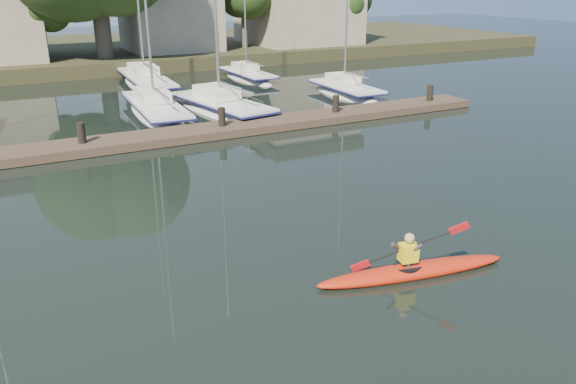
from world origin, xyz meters
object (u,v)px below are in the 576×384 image
sailboat_2 (156,118)px  sailboat_3 (222,117)px  dock (157,138)px  sailboat_6 (147,89)px  sailboat_7 (248,82)px  kayak (412,268)px  sailboat_4 (346,98)px

sailboat_2 → sailboat_3: (3.19, -1.12, -0.02)m
sailboat_3 → dock: bearing=-148.2°
sailboat_3 → sailboat_6: (-1.50, 9.63, 0.01)m
dock → sailboat_6: (3.08, 13.67, -0.40)m
sailboat_6 → sailboat_7: sailboat_6 is taller
kayak → sailboat_4: (10.73, 19.16, -0.38)m
kayak → sailboat_4: 21.96m
dock → sailboat_4: sailboat_4 is taller
sailboat_2 → sailboat_4: size_ratio=1.29×
sailboat_3 → sailboat_6: size_ratio=0.81×
sailboat_3 → sailboat_7: (5.44, 8.93, 0.04)m
sailboat_2 → sailboat_4: (11.52, -0.15, -0.00)m
sailboat_3 → sailboat_7: sailboat_3 is taller
sailboat_7 → sailboat_6: bearing=173.3°
kayak → sailboat_6: bearing=98.9°
sailboat_2 → sailboat_3: bearing=-16.5°
dock → sailboat_3: bearing=41.4°
dock → kayak: bearing=-81.3°
sailboat_2 → dock: bearing=-102.1°
dock → sailboat_7: bearing=52.3°
sailboat_4 → sailboat_6: bearing=140.4°
sailboat_4 → sailboat_7: sailboat_4 is taller
sailboat_2 → sailboat_7: size_ratio=1.32×
kayak → sailboat_3: bearing=93.2°
dock → sailboat_4: size_ratio=2.87×
sailboat_2 → sailboat_3: 3.38m
sailboat_2 → sailboat_7: (8.63, 7.81, 0.02)m
kayak → sailboat_4: sailboat_4 is taller
sailboat_3 → sailboat_4: 8.39m
sailboat_2 → sailboat_7: 11.64m
sailboat_3 → sailboat_6: sailboat_6 is taller
dock → sailboat_3: (4.58, 4.04, -0.41)m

